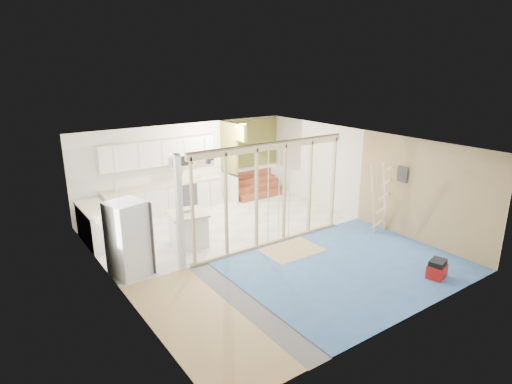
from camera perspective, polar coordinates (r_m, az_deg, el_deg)
room at (r=10.16m, az=0.62°, el=-0.69°), size 7.01×8.01×2.61m
floor_overlays at (r=10.71m, az=0.73°, el=-7.13°), size 7.00×8.00×0.03m
stud_frame at (r=9.96m, az=-0.38°, el=0.61°), size 4.66×0.14×2.60m
base_cabinets at (r=12.56m, az=-14.46°, el=-1.76°), size 4.45×2.24×0.93m
upper_cabinets at (r=12.89m, az=-12.44°, el=5.09°), size 3.60×0.41×0.85m
green_partition at (r=14.28m, az=-1.25°, el=3.01°), size 2.25×1.51×2.60m
pot_rack at (r=11.38m, az=-6.20°, el=4.76°), size 0.52×0.52×0.72m
sheathing_panel at (r=11.28m, az=21.36°, el=-0.09°), size 0.02×4.00×2.60m
electrical_panel at (r=11.47m, az=18.95°, el=2.25°), size 0.04×0.30×0.40m
ceiling_light at (r=13.08m, az=-2.05°, el=8.85°), size 0.32×0.32×0.08m
fridge at (r=9.40m, az=-16.63°, el=-6.02°), size 0.88×0.85×1.64m
island at (r=10.68m, az=-9.02°, el=-4.95°), size 1.02×1.02×0.87m
bowl at (r=10.63m, az=-9.35°, el=-2.34°), size 0.32×0.32×0.07m
soap_bottle_a at (r=12.44m, az=-18.27°, el=0.68°), size 0.13×0.13×0.30m
soap_bottle_b at (r=13.37m, az=-7.37°, el=2.22°), size 0.09×0.09×0.17m
toolbox at (r=9.90m, az=22.99°, el=-9.49°), size 0.50×0.42×0.41m
ladder at (r=11.59m, az=16.19°, el=-0.74°), size 1.04×0.10×1.93m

